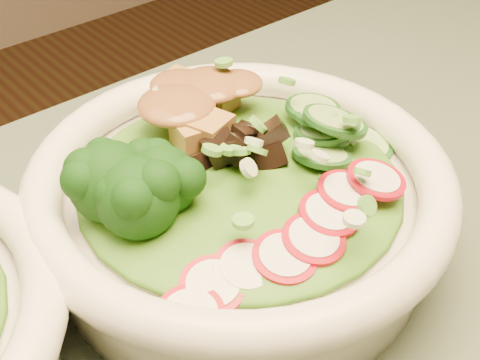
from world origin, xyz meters
TOP-DOWN VIEW (x-y plane):
  - salad_bowl at (-0.19, 0.16)m, footprint 0.27×0.27m
  - lettuce_bed at (-0.19, 0.16)m, footprint 0.20×0.20m
  - broccoli_florets at (-0.25, 0.16)m, footprint 0.10×0.09m
  - radish_slices at (-0.20, 0.09)m, footprint 0.12×0.07m
  - cucumber_slices at (-0.13, 0.14)m, footprint 0.09×0.09m
  - mushroom_heap at (-0.19, 0.17)m, footprint 0.09×0.09m
  - tofu_cubes at (-0.18, 0.22)m, footprint 0.10×0.08m
  - peanut_sauce at (-0.18, 0.22)m, footprint 0.07×0.06m
  - scallion_garnish at (-0.19, 0.16)m, footprint 0.19×0.19m

SIDE VIEW (x-z plane):
  - salad_bowl at x=-0.19m, z-range 0.75..0.83m
  - lettuce_bed at x=-0.19m, z-range 0.80..0.82m
  - radish_slices at x=-0.20m, z-range 0.80..0.82m
  - cucumber_slices at x=-0.13m, z-range 0.80..0.84m
  - tofu_cubes at x=-0.18m, z-range 0.80..0.84m
  - mushroom_heap at x=-0.19m, z-range 0.80..0.84m
  - broccoli_florets at x=-0.25m, z-range 0.80..0.85m
  - scallion_garnish at x=-0.19m, z-range 0.82..0.85m
  - peanut_sauce at x=-0.18m, z-range 0.83..0.84m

